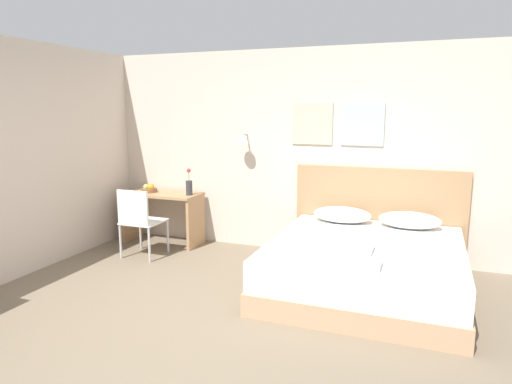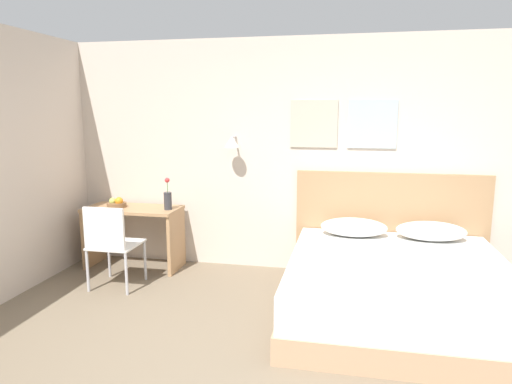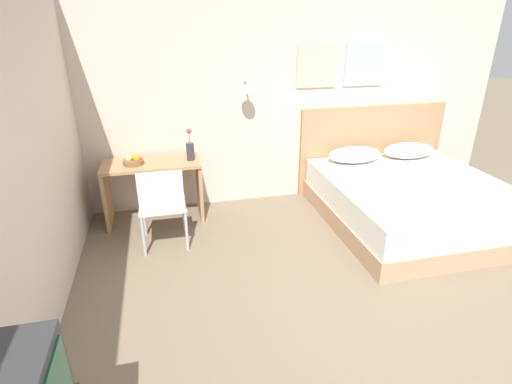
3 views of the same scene
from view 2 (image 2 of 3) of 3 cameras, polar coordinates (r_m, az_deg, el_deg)
The scene contains 11 objects.
wall_back at distance 5.25m, azimuth 3.44°, elevation 4.49°, with size 5.79×0.31×2.65m.
bed at distance 4.37m, azimuth 17.22°, elevation -11.59°, with size 1.95×2.06×0.53m.
headboard at distance 5.28m, azimuth 16.35°, elevation -4.03°, with size 2.07×0.06×1.18m.
pillow_left at distance 4.98m, azimuth 12.13°, elevation -4.32°, with size 0.70×0.40×0.19m.
pillow_right at distance 5.05m, azimuth 21.03°, elevation -4.57°, with size 0.70×0.40×0.19m.
folded_towel_near_foot at distance 3.98m, azimuth 17.37°, elevation -9.25°, with size 0.28×0.30×0.06m.
folded_towel_mid_bed at distance 3.57m, azimuth 19.56°, elevation -11.64°, with size 0.34×0.26×0.06m.
desk at distance 5.59m, azimuth -15.06°, elevation -4.12°, with size 1.10×0.51×0.73m.
desk_chair at distance 4.95m, azimuth -17.72°, elevation -5.75°, with size 0.47×0.47×0.90m.
fruit_bowl at distance 5.59m, azimuth -17.03°, elevation -1.40°, with size 0.23×0.23×0.13m.
flower_vase at distance 5.31m, azimuth -10.97°, elevation -0.84°, with size 0.09×0.09×0.37m.
Camera 2 is at (0.75, -2.40, 1.84)m, focal length 32.00 mm.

